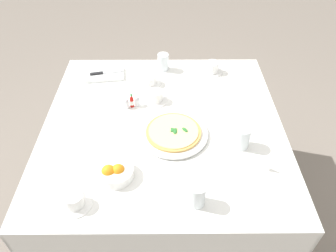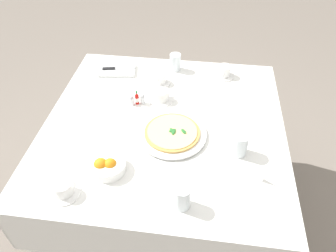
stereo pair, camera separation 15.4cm
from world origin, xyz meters
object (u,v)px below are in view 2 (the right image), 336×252
at_px(coffee_cup_left_edge, 159,79).
at_px(pepper_shaker, 132,101).
at_px(pizza, 172,132).
at_px(water_glass_far_left, 239,145).
at_px(dinner_knife, 117,68).
at_px(coffee_cup_back_corner, 161,96).
at_px(salt_shaker, 143,99).
at_px(water_glass_far_right, 182,198).
at_px(water_glass_near_right, 176,63).
at_px(napkin_folded, 117,70).
at_px(menu_card, 254,172).
at_px(citrus_bowl, 107,166).
at_px(pizza_plate, 172,134).
at_px(hot_sauce_bottle, 137,99).
at_px(coffee_cup_near_left, 63,189).
at_px(coffee_cup_right_edge, 224,72).

relative_size(coffee_cup_left_edge, pepper_shaker, 2.36).
bearing_deg(pizza, water_glass_far_left, -12.80).
height_order(water_glass_far_left, dinner_knife, water_glass_far_left).
xyz_separation_m(coffee_cup_back_corner, salt_shaker, (-0.10, -0.04, -0.00)).
bearing_deg(salt_shaker, water_glass_far_right, -65.92).
xyz_separation_m(coffee_cup_left_edge, water_glass_near_right, (0.08, 0.15, 0.02)).
relative_size(coffee_cup_left_edge, napkin_folded, 0.57).
distance_m(pizza, menu_card, 0.42).
height_order(water_glass_far_left, salt_shaker, water_glass_far_left).
bearing_deg(salt_shaker, citrus_bowl, -97.48).
relative_size(pizza_plate, dinner_knife, 1.69).
xyz_separation_m(water_glass_far_left, dinner_knife, (-0.71, 0.57, -0.03)).
xyz_separation_m(coffee_cup_left_edge, citrus_bowl, (-0.12, -0.66, 0.00)).
relative_size(pizza, salt_shaker, 4.71).
distance_m(citrus_bowl, hot_sauce_bottle, 0.46).
bearing_deg(coffee_cup_near_left, coffee_cup_back_corner, 65.16).
bearing_deg(salt_shaker, coffee_cup_left_edge, 72.63).
bearing_deg(citrus_bowl, coffee_cup_right_edge, 57.93).
distance_m(coffee_cup_back_corner, dinner_knife, 0.39).
bearing_deg(coffee_cup_right_edge, coffee_cup_near_left, -124.45).
bearing_deg(pizza_plate, menu_card, -28.29).
relative_size(coffee_cup_near_left, hot_sauce_bottle, 1.58).
distance_m(water_glass_far_right, menu_card, 0.34).
xyz_separation_m(pizza_plate, pizza, (0.00, -0.00, 0.01)).
xyz_separation_m(coffee_cup_near_left, napkin_folded, (-0.01, 0.89, -0.02)).
relative_size(coffee_cup_left_edge, water_glass_far_left, 1.21).
bearing_deg(coffee_cup_near_left, coffee_cup_left_edge, 71.80).
xyz_separation_m(coffee_cup_right_edge, coffee_cup_near_left, (-0.63, -0.93, -0.00)).
xyz_separation_m(coffee_cup_back_corner, citrus_bowl, (-0.16, -0.51, -0.00)).
xyz_separation_m(coffee_cup_near_left, dinner_knife, (-0.01, 0.89, -0.00)).
height_order(pizza_plate, coffee_cup_back_corner, coffee_cup_back_corner).
bearing_deg(coffee_cup_near_left, dinner_knife, 90.33).
height_order(pepper_shaker, menu_card, menu_card).
height_order(pizza, pepper_shaker, pepper_shaker).
bearing_deg(water_glass_near_right, coffee_cup_right_edge, -6.36).
xyz_separation_m(water_glass_far_left, menu_card, (0.06, -0.13, -0.02)).
relative_size(dinner_knife, salt_shaker, 3.46).
relative_size(water_glass_far_right, pepper_shaker, 1.92).
bearing_deg(coffee_cup_left_edge, menu_card, -51.30).
bearing_deg(coffee_cup_left_edge, pizza_plate, -73.20).
bearing_deg(napkin_folded, menu_card, -49.41).
relative_size(water_glass_near_right, pepper_shaker, 1.83).
bearing_deg(water_glass_far_right, citrus_bowl, 158.14).
distance_m(water_glass_far_left, salt_shaker, 0.58).
bearing_deg(pizza, dinner_knife, 128.20).
xyz_separation_m(pizza, water_glass_far_right, (0.08, -0.38, 0.02)).
xyz_separation_m(coffee_cup_left_edge, menu_card, (0.50, -0.62, 0.00)).
relative_size(water_glass_far_left, pepper_shaker, 1.96).
bearing_deg(water_glass_near_right, coffee_cup_left_edge, -117.32).
bearing_deg(napkin_folded, water_glass_near_right, 4.40).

